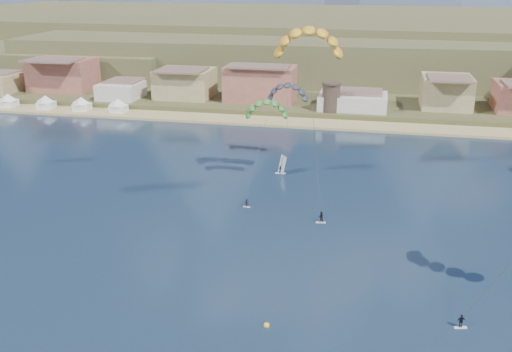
# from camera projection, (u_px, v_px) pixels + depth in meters

# --- Properties ---
(ground) EXTENTS (2400.00, 2400.00, 0.00)m
(ground) POSITION_uv_depth(u_px,v_px,m) (198.00, 351.00, 65.66)
(ground) COLOR black
(ground) RESTS_ON ground
(beach) EXTENTS (2200.00, 12.00, 0.90)m
(beach) POSITION_uv_depth(u_px,v_px,m) (310.00, 123.00, 163.35)
(beach) COLOR tan
(beach) RESTS_ON ground
(land) EXTENTS (2200.00, 900.00, 4.00)m
(land) POSITION_uv_depth(u_px,v_px,m) (364.00, 14.00, 582.16)
(land) COLOR brown
(land) RESTS_ON ground
(foothills) EXTENTS (940.00, 210.00, 18.00)m
(foothills) POSITION_uv_depth(u_px,v_px,m) (390.00, 42.00, 272.69)
(foothills) COLOR brown
(foothills) RESTS_ON ground
(town) EXTENTS (400.00, 24.00, 12.00)m
(town) POSITION_uv_depth(u_px,v_px,m) (191.00, 81.00, 183.30)
(town) COLOR silver
(town) RESTS_ON ground
(watchtower) EXTENTS (5.82, 5.82, 8.60)m
(watchtower) POSITION_uv_depth(u_px,v_px,m) (331.00, 97.00, 167.71)
(watchtower) COLOR #47382D
(watchtower) RESTS_ON ground
(beach_tents) EXTENTS (43.40, 6.40, 5.00)m
(beach_tents) POSITION_uv_depth(u_px,v_px,m) (63.00, 99.00, 177.02)
(beach_tents) COLOR white
(beach_tents) RESTS_ON ground
(kitesurfer_yellow) EXTENTS (13.83, 19.30, 33.86)m
(kitesurfer_yellow) POSITION_uv_depth(u_px,v_px,m) (309.00, 38.00, 104.45)
(kitesurfer_yellow) COLOR silver
(kitesurfer_yellow) RESTS_ON ground
(kitesurfer_green) EXTENTS (9.25, 15.62, 19.95)m
(kitesurfer_green) POSITION_uv_depth(u_px,v_px,m) (266.00, 106.00, 111.78)
(kitesurfer_green) COLOR silver
(kitesurfer_green) RESTS_ON ground
(distant_kite_dark) EXTENTS (9.64, 5.99, 19.54)m
(distant_kite_dark) POSITION_uv_depth(u_px,v_px,m) (288.00, 89.00, 126.30)
(distant_kite_dark) COLOR #262626
(distant_kite_dark) RESTS_ON ground
(windsurfer) EXTENTS (2.21, 2.40, 3.91)m
(windsurfer) POSITION_uv_depth(u_px,v_px,m) (281.00, 168.00, 122.92)
(windsurfer) COLOR silver
(windsurfer) RESTS_ON ground
(buoy) EXTENTS (0.74, 0.74, 0.74)m
(buoy) POSITION_uv_depth(u_px,v_px,m) (267.00, 325.00, 70.18)
(buoy) COLOR yellow
(buoy) RESTS_ON ground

